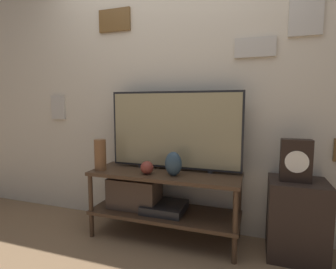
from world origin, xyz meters
The scene contains 9 objects.
ground_plane centered at (0.00, 0.00, 0.00)m, with size 12.00×12.00×0.00m, color #846647.
wall_back centered at (0.00, 0.56, 1.35)m, with size 6.40×0.08×2.70m.
media_console centered at (-0.12, 0.27, 0.37)m, with size 1.31×0.47×0.59m.
television centered at (0.05, 0.38, 0.95)m, with size 1.19×0.05×0.70m.
vase_round_glass centered at (-0.12, 0.17, 0.65)m, with size 0.11×0.11×0.11m.
vase_tall_ceramic centered at (-0.57, 0.16, 0.73)m, with size 0.10×0.10×0.28m.
vase_urn_stoneware centered at (0.11, 0.19, 0.69)m, with size 0.14×0.11×0.20m.
side_table centered at (1.06, 0.32, 0.30)m, with size 0.42×0.37×0.61m.
mantel_clock centered at (1.03, 0.30, 0.76)m, with size 0.22×0.11×0.32m.
Camera 1 is at (0.75, -1.83, 1.18)m, focal length 28.00 mm.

